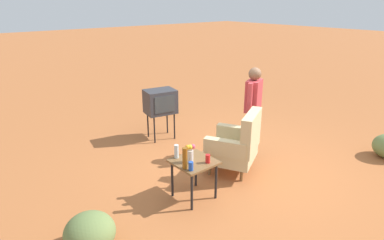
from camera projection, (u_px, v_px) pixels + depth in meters
name	position (u px, v px, depth m)	size (l,w,h in m)	color
ground_plane	(241.00, 165.00, 5.75)	(60.00, 60.00, 0.00)	#AD6033
armchair	(237.00, 144.00, 5.37)	(1.04, 1.05, 1.06)	brown
side_table	(194.00, 166.00, 4.65)	(0.56, 0.56, 0.59)	black
tv_on_stand	(160.00, 102.00, 6.63)	(0.67, 0.55, 1.03)	black
person_standing	(253.00, 107.00, 5.81)	(0.52, 0.35, 1.64)	#2D3347
bottle_short_clear	(176.00, 151.00, 4.68)	(0.06, 0.06, 0.20)	silver
bottle_tall_amber	(185.00, 158.00, 4.37)	(0.07, 0.07, 0.30)	brown
soda_can_red	(208.00, 159.00, 4.55)	(0.07, 0.07, 0.12)	red
soda_can_blue	(191.00, 166.00, 4.35)	(0.07, 0.07, 0.12)	blue
flower_vase	(190.00, 152.00, 4.54)	(0.14, 0.10, 0.27)	silver
shrub_mid	(90.00, 233.00, 3.74)	(0.58, 0.58, 0.45)	olive
shrub_far	(165.00, 106.00, 8.34)	(0.46, 0.46, 0.35)	#475B33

